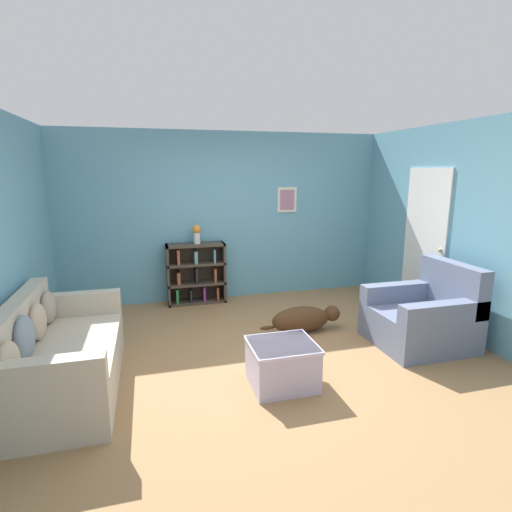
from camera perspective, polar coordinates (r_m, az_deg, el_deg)
name	(u,v)px	position (r m, az deg, el deg)	size (l,w,h in m)	color
ground_plane	(265,356)	(4.56, 1.35, -14.04)	(14.00, 14.00, 0.00)	#997047
wall_back	(226,217)	(6.33, -4.37, 5.63)	(5.60, 0.13, 2.60)	#609EB7
wall_right	(467,231)	(5.47, 27.97, 3.14)	(0.16, 5.00, 2.60)	#609EB7
couch	(58,357)	(4.20, -26.46, -12.84)	(0.91, 1.81, 0.88)	#B7AD99
bookshelf	(196,274)	(6.21, -8.59, -2.54)	(0.88, 0.29, 0.93)	#42382D
recliner_chair	(424,317)	(5.13, 22.86, -8.01)	(1.03, 0.96, 0.97)	slate
coffee_table	(282,363)	(3.92, 3.76, -14.99)	(0.62, 0.55, 0.42)	#BCB2D1
dog	(304,319)	(5.16, 6.83, -8.91)	(1.06, 0.30, 0.33)	#472D19
vase	(197,233)	(6.07, -8.47, 3.26)	(0.13, 0.13, 0.29)	silver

